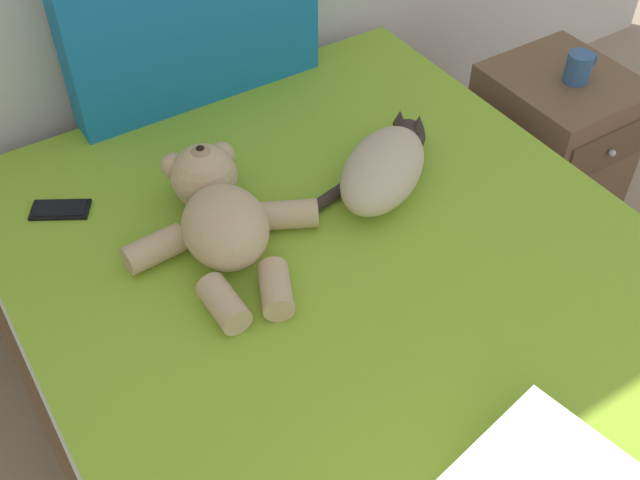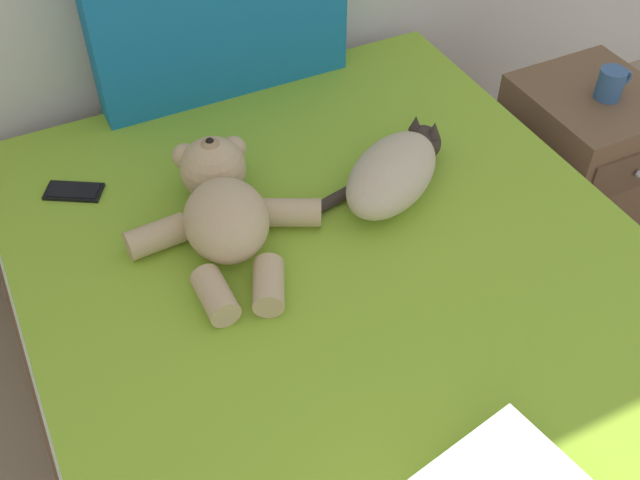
% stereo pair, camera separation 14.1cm
% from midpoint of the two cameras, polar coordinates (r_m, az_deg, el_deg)
% --- Properties ---
extents(bed, '(1.53, 2.01, 0.52)m').
position_cam_midpoint_polar(bed, '(1.98, 5.11, -9.10)').
color(bed, brown).
rests_on(bed, ground_plane).
extents(patterned_cushion, '(0.76, 0.11, 0.48)m').
position_cam_midpoint_polar(patterned_cushion, '(2.30, -5.58, 16.15)').
color(patterned_cushion, '#1972AD').
rests_on(patterned_cushion, bed).
extents(cat, '(0.44, 0.34, 0.15)m').
position_cam_midpoint_polar(cat, '(1.99, 7.62, 5.01)').
color(cat, '#C6B293').
rests_on(cat, bed).
extents(teddy_bear, '(0.49, 0.57, 0.18)m').
position_cam_midpoint_polar(teddy_bear, '(1.87, -5.13, 2.40)').
color(teddy_bear, tan).
rests_on(teddy_bear, bed).
extents(cell_phone, '(0.16, 0.14, 0.01)m').
position_cam_midpoint_polar(cell_phone, '(2.10, -16.05, 3.43)').
color(cell_phone, black).
rests_on(cell_phone, bed).
extents(nightstand, '(0.40, 0.47, 0.52)m').
position_cam_midpoint_polar(nightstand, '(2.70, 20.12, 5.62)').
color(nightstand, brown).
rests_on(nightstand, ground_plane).
extents(mug, '(0.12, 0.08, 0.09)m').
position_cam_midpoint_polar(mug, '(2.53, 22.40, 10.67)').
color(mug, '#33598C').
rests_on(mug, nightstand).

